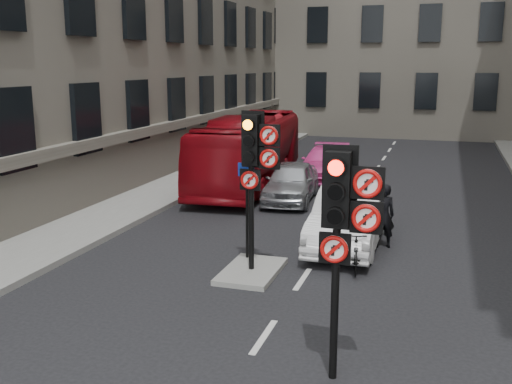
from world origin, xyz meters
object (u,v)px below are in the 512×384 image
Objects in this scene: motorcycle at (355,249)px; info_sign at (247,197)px; car_silver at (291,182)px; bus_red at (249,151)px; car_pink at (325,163)px; car_white at (349,217)px; signal_near at (343,215)px; signal_far at (255,157)px; motorcyclist at (383,216)px.

motorcycle is 0.71× the size of info_sign.
car_silver is 3.23m from bus_red.
car_silver is 6.75m from info_sign.
car_pink is 1.91× the size of info_sign.
car_white is at bearing -77.32° from car_pink.
car_white reaches higher than motorcycle.
info_sign is at bearing -76.47° from bus_red.
car_pink reaches higher than motorcycle.
signal_near is 12.11m from car_silver.
signal_far is at bearing -86.54° from car_silver.
bus_red is (-4.96, 6.73, 0.59)m from car_white.
car_silver is (-3.63, 11.39, -1.90)m from signal_near.
signal_far is 1.55× the size of info_sign.
car_silver is at bearing 120.72° from car_white.
signal_near is at bearing -70.86° from bus_red.
car_pink is at bearing 95.14° from info_sign.
signal_near reaches higher than car_silver.
car_white is at bearing 48.92° from info_sign.
signal_near reaches higher than info_sign.
signal_far reaches higher than motorcycle.
motorcycle is at bearing -77.61° from car_pink.
signal_far is 0.77× the size of car_white.
motorcycle is at bearing -62.11° from bus_red.
signal_far reaches higher than bus_red.
signal_near is 0.77× the size of car_white.
car_white is 1.05× the size of car_pink.
car_silver is at bearing 97.91° from signal_far.
car_white is 2.82× the size of motorcycle.
motorcyclist is at bearing 49.03° from signal_far.
motorcycle is (5.40, -8.60, -0.86)m from bus_red.
car_white is 9.29m from car_pink.
motorcyclist is 0.73× the size of info_sign.
motorcyclist is (5.82, -6.68, -0.51)m from bus_red.
signal_near is at bearing -80.47° from car_pink.
info_sign is (-2.12, -2.14, 0.85)m from car_white.
bus_red is 4.21× the size of info_sign.
motorcyclist is (3.26, -8.91, 0.21)m from car_pink.
motorcyclist reaches higher than motorcycle.
motorcyclist is (0.86, 0.06, 0.08)m from car_white.
car_pink is at bearing 94.93° from motorcycle.
motorcycle is (2.12, 1.01, -2.21)m from signal_far.
signal_far reaches higher than car_silver.
motorcycle is at bearing 95.46° from signal_near.
signal_near is 0.37× the size of bus_red.
car_pink is 3.47m from bus_red.
car_silver is 4.46m from car_pink.
signal_near is 5.71m from info_sign.
info_sign is at bearing 13.56° from motorcyclist.
signal_far is 10.24m from bus_red.
car_pink is at bearing 36.97° from bus_red.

